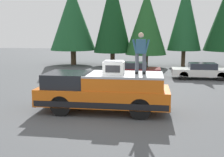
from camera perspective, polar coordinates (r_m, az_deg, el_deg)
The scene contains 10 objects.
ground_plane at distance 11.66m, azimuth -3.39°, elevation -7.06°, with size 90.00×90.00×0.00m, color #4C4F51.
pickup_truck at distance 11.59m, azimuth -1.79°, elevation -2.70°, with size 2.01×5.54×1.65m.
compressor_unit at distance 11.14m, azimuth 0.37°, elevation 2.31°, with size 0.65×0.84×0.56m.
person_on_truck_bed at distance 11.27m, azimuth 6.01°, elevation 5.53°, with size 0.29×0.72×1.69m.
parked_car_white at distance 20.85m, azimuth 18.10°, elevation 1.51°, with size 1.64×4.10×1.16m.
parked_car_maroon at distance 20.36m, azimuth 4.38°, elevation 1.78°, with size 1.64×4.10×1.16m.
conifer_left at distance 27.99m, azimuth 15.00°, elevation 12.43°, with size 3.26×3.26×8.18m.
conifer_center_left at distance 26.90m, azimuth 7.17°, elevation 11.52°, with size 3.97×3.97×7.36m.
conifer_center_right at distance 27.83m, azimuth 0.12°, elevation 13.32°, with size 3.80×3.80×8.97m.
conifer_right at distance 28.90m, azimuth -8.23°, elevation 12.28°, with size 4.65×4.65×7.97m.
Camera 1 is at (-10.94, -2.27, 3.34)m, focal length 43.81 mm.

